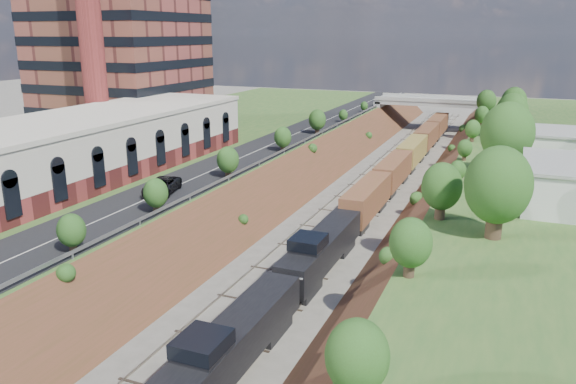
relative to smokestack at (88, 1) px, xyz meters
name	(u,v)px	position (x,y,z in m)	size (l,w,h in m)	color
platform_left	(138,164)	(3.00, 4.00, -22.50)	(44.00, 180.00, 5.00)	#335E27
embankment_left	(275,196)	(25.00, 4.00, -25.00)	(7.07, 180.00, 7.07)	brown
embankment_right	(444,216)	(47.00, 4.00, -25.00)	(7.07, 180.00, 7.07)	brown
rail_left_track	(335,203)	(33.40, 4.00, -24.91)	(1.58, 180.00, 0.18)	gray
rail_right_track	(375,207)	(38.60, 4.00, -24.91)	(1.58, 180.00, 0.18)	gray
road	(244,157)	(20.50, 4.00, -19.95)	(8.00, 180.00, 0.10)	black
guardrail	(272,156)	(24.60, 3.80, -19.45)	(0.10, 171.00, 0.70)	#99999E
commercial_building	(44,156)	(8.00, -18.00, -16.49)	(14.30, 62.30, 7.00)	maroon
smokestack	(88,1)	(0.00, 0.00, 0.00)	(3.20, 3.20, 40.00)	maroon
overpass	(432,108)	(36.00, 66.00, -20.08)	(24.50, 8.30, 7.40)	gray
white_building_near	(574,186)	(59.50, -4.00, -18.00)	(9.00, 12.00, 4.00)	silver
white_building_far	(557,146)	(59.00, 18.00, -18.20)	(8.00, 10.00, 3.60)	silver
tree_right_large	(498,186)	(53.00, -16.00, -15.62)	(5.25, 5.25, 7.61)	#473323
tree_left_crest	(27,249)	(24.20, -36.00, -17.96)	(2.45, 2.45, 3.55)	#473323
freight_train	(379,186)	(38.60, 5.74, -22.60)	(2.73, 125.30, 4.55)	black
suv	(162,186)	(20.73, -15.41, -19.09)	(2.69, 5.83, 1.62)	black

